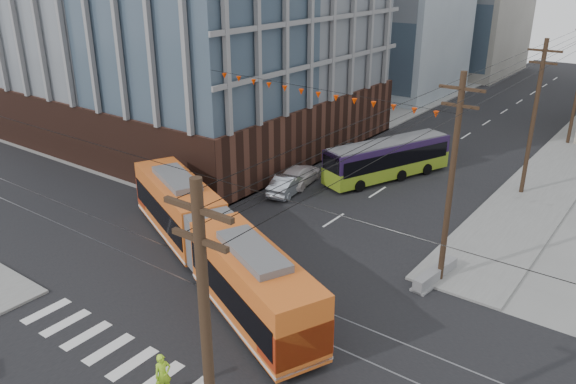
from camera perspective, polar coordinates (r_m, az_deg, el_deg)
name	(u,v)px	position (r m, az deg, el deg)	size (l,w,h in m)	color
ground	(173,323)	(27.39, -11.60, -12.89)	(160.00, 160.00, 0.00)	slate
bg_bldg_nw_near	(383,19)	(75.03, 9.60, 16.95)	(18.00, 16.00, 18.00)	#8C99A5
bg_bldg_nw_far	(464,3)	(92.06, 17.46, 17.85)	(16.00, 18.00, 20.00)	gray
utility_pole_near	(209,371)	(15.80, -8.08, -17.54)	(0.30, 0.30, 11.00)	black
streetcar	(211,241)	(30.12, -7.81, -4.99)	(19.47, 2.74, 3.75)	#D75F20
city_bus	(388,159)	(43.97, 10.09, 3.31)	(2.34, 10.81, 3.06)	#24133A
parked_car_silver	(288,184)	(40.61, 0.02, 0.81)	(1.51, 4.32, 1.42)	#AEB6C2
parked_car_white	(299,175)	(42.35, 1.14, 1.75)	(2.02, 4.96, 1.44)	silver
parked_car_grey	(352,150)	(48.84, 6.55, 4.28)	(1.99, 4.32, 1.20)	slate
pedestrian	(163,375)	(23.17, -12.59, -17.66)	(0.65, 0.43, 1.79)	#A9EA26
jersey_barrier	(435,274)	(30.81, 14.74, -8.11)	(0.82, 3.62, 0.72)	slate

